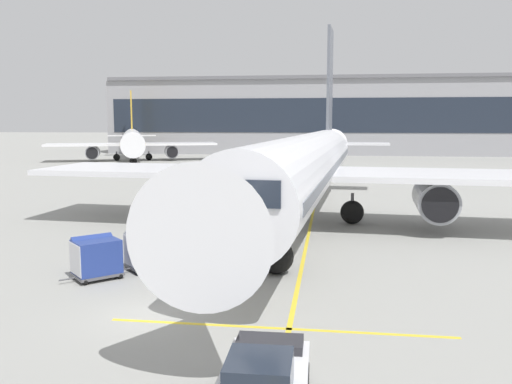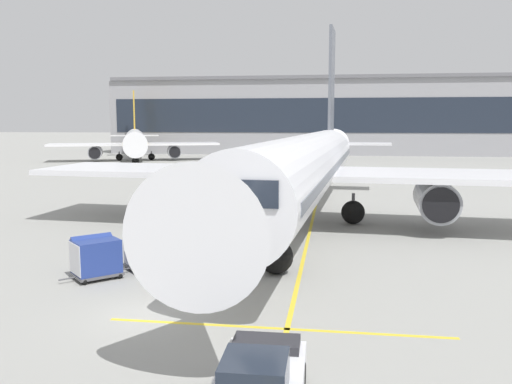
# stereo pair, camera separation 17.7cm
# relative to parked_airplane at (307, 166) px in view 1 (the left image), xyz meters

# --- Properties ---
(ground_plane) EXTENTS (600.00, 600.00, 0.00)m
(ground_plane) POSITION_rel_parked_airplane_xyz_m (-4.92, -18.05, -4.06)
(ground_plane) COLOR gray
(parked_airplane) EXTENTS (37.80, 48.32, 16.27)m
(parked_airplane) POSITION_rel_parked_airplane_xyz_m (0.00, 0.00, 0.00)
(parked_airplane) COLOR white
(parked_airplane) RESTS_ON ground
(belt_loader) EXTENTS (4.64, 4.68, 2.94)m
(belt_loader) POSITION_rel_parked_airplane_xyz_m (-4.44, -9.78, -3.20)
(belt_loader) COLOR silver
(belt_loader) RESTS_ON ground
(baggage_cart_lead) EXTENTS (2.55, 2.54, 1.91)m
(baggage_cart_lead) POSITION_rel_parked_airplane_xyz_m (-6.97, -12.21, -3.06)
(baggage_cart_lead) COLOR #515156
(baggage_cart_lead) RESTS_ON ground
(baggage_cart_second) EXTENTS (2.55, 2.54, 1.91)m
(baggage_cart_second) POSITION_rel_parked_airplane_xyz_m (-8.82, -13.97, -3.06)
(baggage_cart_second) COLOR #515156
(baggage_cart_second) RESTS_ON ground
(ground_crew_by_loader) EXTENTS (0.40, 0.50, 1.74)m
(ground_crew_by_loader) POSITION_rel_parked_airplane_xyz_m (-7.05, -10.56, -3.06)
(ground_crew_by_loader) COLOR #514C42
(ground_crew_by_loader) RESTS_ON ground
(ground_crew_by_carts) EXTENTS (0.57, 0.28, 1.74)m
(ground_crew_by_carts) POSITION_rel_parked_airplane_xyz_m (-5.05, -10.09, -3.06)
(ground_crew_by_carts) COLOR black
(ground_crew_by_carts) RESTS_ON ground
(ground_crew_marshaller) EXTENTS (0.33, 0.56, 1.74)m
(ground_crew_marshaller) POSITION_rel_parked_airplane_xyz_m (-4.90, -12.61, -3.06)
(ground_crew_marshaller) COLOR #333847
(ground_crew_marshaller) RESTS_ON ground
(ground_crew_wingwalker) EXTENTS (0.26, 0.57, 1.74)m
(ground_crew_wingwalker) POSITION_rel_parked_airplane_xyz_m (-5.10, -11.56, -3.06)
(ground_crew_wingwalker) COLOR #514C42
(ground_crew_wingwalker) RESTS_ON ground
(safety_cone_engine_keepout) EXTENTS (0.56, 0.56, 0.64)m
(safety_cone_engine_keepout) POSITION_rel_parked_airplane_xyz_m (-8.09, -3.80, -3.75)
(safety_cone_engine_keepout) COLOR black
(safety_cone_engine_keepout) RESTS_ON ground
(apron_guidance_line_lead_in) EXTENTS (0.20, 110.00, 0.01)m
(apron_guidance_line_lead_in) POSITION_rel_parked_airplane_xyz_m (0.28, -0.84, -4.06)
(apron_guidance_line_lead_in) COLOR yellow
(apron_guidance_line_lead_in) RESTS_ON ground
(apron_guidance_line_stop_bar) EXTENTS (12.00, 0.20, 0.01)m
(apron_guidance_line_stop_bar) POSITION_rel_parked_airplane_xyz_m (-0.06, -18.76, -4.06)
(apron_guidance_line_stop_bar) COLOR yellow
(apron_guidance_line_stop_bar) RESTS_ON ground
(terminal_building) EXTENTS (104.09, 21.12, 16.31)m
(terminal_building) POSITION_rel_parked_airplane_xyz_m (5.47, 85.57, 4.04)
(terminal_building) COLOR #939399
(terminal_building) RESTS_ON ground
(distant_airplane) EXTENTS (29.81, 38.05, 13.16)m
(distant_airplane) POSITION_rel_parked_airplane_xyz_m (-33.53, 55.75, -0.64)
(distant_airplane) COLOR white
(distant_airplane) RESTS_ON ground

